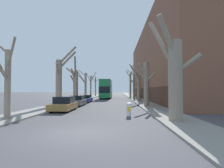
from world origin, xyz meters
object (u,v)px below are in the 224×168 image
at_px(street_tree_left_1, 60,80).
at_px(street_tree_right_2, 138,86).
at_px(street_tree_left_5, 95,86).
at_px(street_tree_right_4, 130,83).
at_px(parked_car_1, 77,101).
at_px(street_tree_left_0, 6,78).
at_px(traffic_bollard, 129,109).
at_px(street_tree_left_2, 75,84).
at_px(street_tree_right_1, 146,82).
at_px(double_decker_bus, 106,88).
at_px(parked_car_2, 86,99).
at_px(street_tree_left_4, 91,85).
at_px(parked_car_0, 64,104).
at_px(street_tree_right_3, 134,84).
at_px(street_tree_right_0, 174,76).

height_order(street_tree_left_1, street_tree_right_2, street_tree_left_1).
xyz_separation_m(street_tree_left_5, street_tree_right_4, (11.11, -4.64, 0.57)).
height_order(street_tree_right_4, parked_car_1, street_tree_right_4).
xyz_separation_m(street_tree_right_2, parked_car_1, (-8.98, -9.01, -2.23)).
xyz_separation_m(street_tree_left_0, traffic_bollard, (8.42, 2.50, -2.34)).
height_order(street_tree_left_2, street_tree_right_1, street_tree_left_2).
bearing_deg(traffic_bollard, street_tree_right_2, 81.26).
bearing_deg(double_decker_bus, street_tree_left_1, -101.51).
distance_m(parked_car_2, traffic_bollard, 16.10).
relative_size(street_tree_left_0, street_tree_left_4, 0.91).
xyz_separation_m(street_tree_left_5, parked_car_0, (2.07, -39.62, -2.77)).
bearing_deg(parked_car_2, street_tree_right_4, 68.86).
distance_m(street_tree_left_1, double_decker_bus, 21.45).
relative_size(street_tree_left_2, street_tree_left_5, 1.13).
relative_size(parked_car_2, traffic_bollard, 4.33).
relative_size(street_tree_left_0, street_tree_left_5, 0.96).
distance_m(street_tree_left_1, street_tree_right_4, 32.81).
bearing_deg(street_tree_left_2, parked_car_2, -25.87).
distance_m(street_tree_right_1, street_tree_right_2, 9.90).
bearing_deg(street_tree_left_5, street_tree_left_4, -90.35).
xyz_separation_m(parked_car_1, parked_car_2, (-0.00, 5.99, -0.04)).
relative_size(street_tree_left_4, parked_car_1, 1.61).
distance_m(street_tree_left_2, parked_car_0, 13.00).
xyz_separation_m(street_tree_right_1, street_tree_right_3, (0.20, 19.31, 0.34)).
bearing_deg(street_tree_right_2, parked_car_0, -121.55).
relative_size(street_tree_left_5, parked_car_0, 1.66).
relative_size(street_tree_left_0, street_tree_left_1, 0.83).
relative_size(street_tree_right_0, double_decker_bus, 0.64).
height_order(street_tree_left_5, double_decker_bus, street_tree_left_5).
bearing_deg(street_tree_right_3, double_decker_bus, 171.44).
bearing_deg(street_tree_left_2, traffic_bollard, -62.43).
distance_m(street_tree_left_1, parked_car_0, 5.17).
height_order(double_decker_bus, traffic_bollard, double_decker_bus).
xyz_separation_m(street_tree_right_1, parked_car_1, (-8.87, 0.89, -2.39)).
distance_m(street_tree_left_5, street_tree_right_2, 27.34).
bearing_deg(street_tree_right_4, street_tree_right_3, -89.80).
height_order(street_tree_right_0, parked_car_2, street_tree_right_0).
bearing_deg(street_tree_left_5, street_tree_right_2, -66.15).
height_order(street_tree_left_4, parked_car_2, street_tree_left_4).
xyz_separation_m(street_tree_right_3, parked_car_2, (-9.08, -12.43, -2.77)).
bearing_deg(parked_car_1, street_tree_left_5, 93.49).
bearing_deg(parked_car_0, street_tree_right_3, 69.32).
bearing_deg(street_tree_left_4, street_tree_right_3, -29.71).
bearing_deg(street_tree_right_0, street_tree_left_1, 137.71).
relative_size(street_tree_left_1, street_tree_right_2, 1.15).
bearing_deg(street_tree_right_2, street_tree_left_0, -118.74).
distance_m(parked_car_0, parked_car_2, 11.62).
height_order(street_tree_right_3, parked_car_2, street_tree_right_3).
bearing_deg(parked_car_1, street_tree_right_2, 45.08).
relative_size(street_tree_right_4, traffic_bollard, 9.08).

